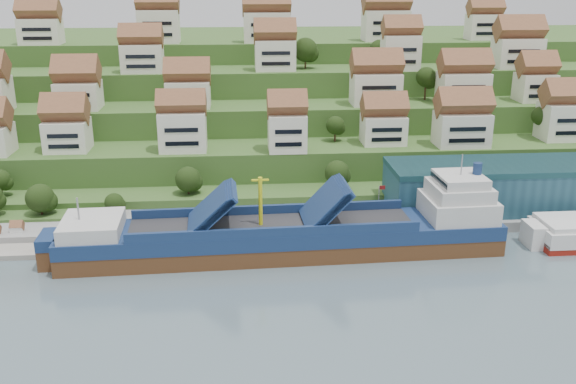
{
  "coord_description": "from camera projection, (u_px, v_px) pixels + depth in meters",
  "views": [
    {
      "loc": [
        -10.01,
        -110.1,
        50.06
      ],
      "look_at": [
        -0.05,
        14.0,
        8.0
      ],
      "focal_mm": 40.0,
      "sensor_mm": 36.0,
      "label": 1
    }
  ],
  "objects": [
    {
      "name": "hillside_trees",
      "position": [
        232.0,
        119.0,
        156.84
      ],
      "size": [
        141.39,
        62.67,
        30.72
      ],
      "color": "#213812",
      "rests_on": "ground"
    },
    {
      "name": "ground",
      "position": [
        294.0,
        256.0,
        120.76
      ],
      "size": [
        300.0,
        300.0,
        0.0
      ],
      "primitive_type": "plane",
      "color": "slate",
      "rests_on": "ground"
    },
    {
      "name": "cargo_ship",
      "position": [
        295.0,
        236.0,
        121.05
      ],
      "size": [
        82.69,
        15.67,
        18.31
      ],
      "rotation": [
        0.0,
        0.0,
        0.04
      ],
      "color": "#523019",
      "rests_on": "ground"
    },
    {
      "name": "quay",
      "position": [
        382.0,
        219.0,
        136.09
      ],
      "size": [
        180.0,
        14.0,
        2.2
      ],
      "primitive_type": "cube",
      "color": "gray",
      "rests_on": "ground"
    },
    {
      "name": "hillside_village",
      "position": [
        292.0,
        77.0,
        171.02
      ],
      "size": [
        159.02,
        62.55,
        29.56
      ],
      "color": "silver",
      "rests_on": "ground"
    },
    {
      "name": "flagpole",
      "position": [
        379.0,
        201.0,
        129.37
      ],
      "size": [
        1.28,
        0.16,
        8.0
      ],
      "color": "gray",
      "rests_on": "quay"
    },
    {
      "name": "warehouse",
      "position": [
        527.0,
        185.0,
        138.45
      ],
      "size": [
        60.0,
        15.0,
        10.0
      ],
      "primitive_type": "cube",
      "color": "#224A5C",
      "rests_on": "quay"
    },
    {
      "name": "hillside",
      "position": [
        267.0,
        100.0,
        215.14
      ],
      "size": [
        260.0,
        128.0,
        31.0
      ],
      "color": "#2D4C1E",
      "rests_on": "ground"
    }
  ]
}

